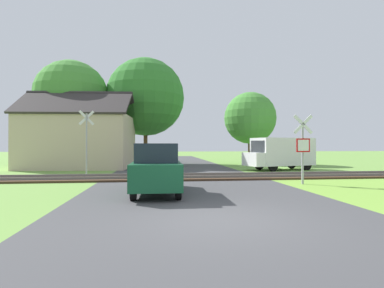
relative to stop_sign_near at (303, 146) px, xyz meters
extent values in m
plane|color=#6B9942|center=(-4.97, -5.79, -1.71)|extent=(160.00, 160.00, 0.00)
cube|color=#424244|center=(-4.97, -3.79, -1.71)|extent=(8.32, 80.00, 0.01)
cube|color=#422D1E|center=(-4.97, 2.96, -1.66)|extent=(60.00, 2.60, 0.10)
cube|color=slate|center=(-4.97, 3.68, -1.55)|extent=(60.00, 0.08, 0.12)
cube|color=slate|center=(-4.97, 2.25, -1.55)|extent=(60.00, 0.08, 0.12)
cylinder|color=#9E9EA5|center=(0.00, 0.03, -0.31)|extent=(0.10, 0.10, 2.80)
cube|color=red|center=(0.00, -0.03, 0.01)|extent=(0.60, 0.07, 0.60)
cube|color=white|center=(0.00, -0.06, 0.01)|extent=(0.49, 0.05, 0.49)
cube|color=white|center=(0.00, -0.03, 0.94)|extent=(0.88, 0.09, 0.88)
cube|color=white|center=(0.00, -0.03, 0.94)|extent=(0.88, 0.09, 0.88)
cylinder|color=#9E9EA5|center=(-10.45, 5.29, 0.07)|extent=(0.09, 0.09, 3.57)
cube|color=white|center=(-10.47, 5.35, 1.61)|extent=(0.85, 0.27, 0.88)
cube|color=white|center=(-10.47, 5.35, 1.61)|extent=(0.85, 0.27, 0.88)
cube|color=#C6B293|center=(-12.31, 11.37, 0.28)|extent=(7.98, 6.27, 3.99)
cube|color=#332D2D|center=(-12.41, 9.93, 3.16)|extent=(8.20, 3.78, 2.08)
cube|color=#332D2D|center=(-12.22, 12.81, 3.16)|extent=(8.20, 3.78, 2.08)
cube|color=brown|center=(-10.22, 11.23, 3.18)|extent=(0.53, 0.53, 1.10)
cylinder|color=#513823|center=(-13.78, 14.34, 0.09)|extent=(0.41, 0.41, 3.60)
sphere|color=#478E38|center=(-13.78, 14.34, 4.23)|extent=(6.25, 6.25, 6.25)
cylinder|color=#513823|center=(2.17, 14.37, -0.47)|extent=(0.40, 0.40, 2.48)
sphere|color=#478E38|center=(2.17, 14.37, 2.56)|extent=(4.79, 4.79, 4.79)
cylinder|color=#513823|center=(-7.46, 15.26, 0.04)|extent=(0.36, 0.36, 3.51)
sphere|color=#337A2D|center=(-7.46, 15.26, 4.46)|extent=(7.12, 7.12, 7.12)
cube|color=white|center=(2.38, 7.58, -0.42)|extent=(4.55, 2.94, 1.90)
cube|color=white|center=(0.02, 6.94, -0.92)|extent=(1.15, 1.93, 0.90)
cube|color=#19232D|center=(0.38, 7.03, -0.09)|extent=(0.47, 1.57, 0.85)
cube|color=navy|center=(2.13, 8.51, -0.76)|extent=(3.65, 1.01, 0.16)
cylinder|color=black|center=(0.80, 7.96, -1.37)|extent=(0.70, 0.35, 0.68)
cylinder|color=black|center=(1.21, 6.45, -1.37)|extent=(0.70, 0.35, 0.68)
cylinder|color=black|center=(3.55, 8.71, -1.37)|extent=(0.70, 0.35, 0.68)
cylinder|color=black|center=(3.97, 7.21, -1.37)|extent=(0.70, 0.35, 0.68)
cube|color=#144C2D|center=(-6.42, -1.73, -0.99)|extent=(1.68, 4.02, 0.84)
cube|color=#19232D|center=(-6.42, -1.93, -0.25)|extent=(1.42, 2.22, 0.64)
cylinder|color=black|center=(-5.70, -0.38, -1.41)|extent=(0.19, 0.60, 0.60)
cylinder|color=black|center=(-7.10, -0.36, -1.41)|extent=(0.19, 0.60, 0.60)
cylinder|color=black|center=(-5.73, -3.10, -1.41)|extent=(0.19, 0.60, 0.60)
cylinder|color=black|center=(-7.13, -3.08, -1.41)|extent=(0.19, 0.60, 0.60)
camera|label=1|loc=(-6.40, -12.56, -0.01)|focal=28.00mm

